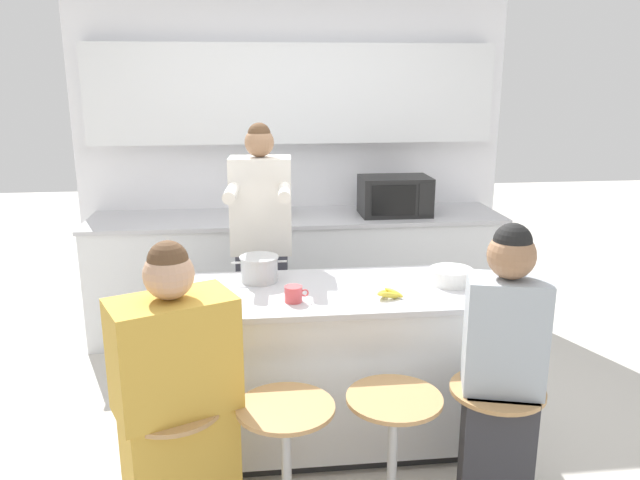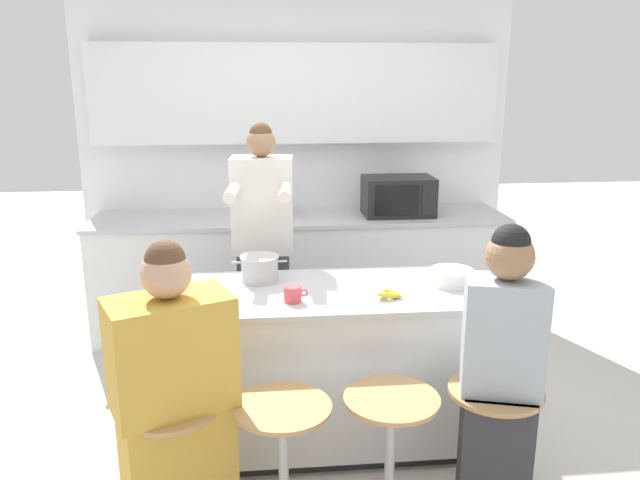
{
  "view_description": "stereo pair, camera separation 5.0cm",
  "coord_description": "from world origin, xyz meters",
  "px_view_note": "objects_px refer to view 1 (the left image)",
  "views": [
    {
      "loc": [
        -0.36,
        -3.06,
        1.97
      ],
      "look_at": [
        0.0,
        0.07,
        1.13
      ],
      "focal_mm": 35.0,
      "sensor_mm": 36.0,
      "label": 1
    },
    {
      "loc": [
        -0.31,
        -3.06,
        1.97
      ],
      "look_at": [
        0.0,
        0.07,
        1.13
      ],
      "focal_mm": 35.0,
      "sensor_mm": 36.0,
      "label": 2
    }
  ],
  "objects_px": {
    "cooking_pot": "(259,269)",
    "person_seated_near": "(501,384)",
    "bar_stool_rightmost": "(493,439)",
    "microwave": "(395,196)",
    "coffee_cup_near": "(294,294)",
    "fruit_bowl": "(451,276)",
    "potted_plant": "(277,198)",
    "person_cooking": "(262,263)",
    "bar_stool_center_left": "(286,459)",
    "person_wrapped_blanket": "(177,407)",
    "banana_bunch": "(389,294)",
    "bar_stool_center_right": "(393,449)",
    "bar_stool_leftmost": "(176,461)",
    "kitchen_island": "(322,366)"
  },
  "relations": [
    {
      "from": "kitchen_island",
      "to": "bar_stool_rightmost",
      "type": "xyz_separation_m",
      "value": [
        0.71,
        -0.67,
        -0.07
      ]
    },
    {
      "from": "bar_stool_rightmost",
      "to": "person_seated_near",
      "type": "relative_size",
      "value": 0.45
    },
    {
      "from": "bar_stool_leftmost",
      "to": "fruit_bowl",
      "type": "xyz_separation_m",
      "value": [
        1.41,
        0.69,
        0.55
      ]
    },
    {
      "from": "person_seated_near",
      "to": "fruit_bowl",
      "type": "xyz_separation_m",
      "value": [
        -0.02,
        0.69,
        0.28
      ]
    },
    {
      "from": "person_cooking",
      "to": "banana_bunch",
      "type": "bearing_deg",
      "value": -48.21
    },
    {
      "from": "microwave",
      "to": "coffee_cup_near",
      "type": "bearing_deg",
      "value": -117.87
    },
    {
      "from": "person_cooking",
      "to": "potted_plant",
      "type": "bearing_deg",
      "value": 85.72
    },
    {
      "from": "bar_stool_center_left",
      "to": "person_seated_near",
      "type": "height_order",
      "value": "person_seated_near"
    },
    {
      "from": "cooking_pot",
      "to": "person_seated_near",
      "type": "bearing_deg",
      "value": -39.25
    },
    {
      "from": "bar_stool_center_left",
      "to": "coffee_cup_near",
      "type": "bearing_deg",
      "value": 81.95
    },
    {
      "from": "person_wrapped_blanket",
      "to": "person_seated_near",
      "type": "height_order",
      "value": "person_seated_near"
    },
    {
      "from": "bar_stool_leftmost",
      "to": "potted_plant",
      "type": "height_order",
      "value": "potted_plant"
    },
    {
      "from": "fruit_bowl",
      "to": "potted_plant",
      "type": "height_order",
      "value": "potted_plant"
    },
    {
      "from": "bar_stool_leftmost",
      "to": "microwave",
      "type": "distance_m",
      "value": 2.75
    },
    {
      "from": "kitchen_island",
      "to": "banana_bunch",
      "type": "distance_m",
      "value": 0.58
    },
    {
      "from": "fruit_bowl",
      "to": "coffee_cup_near",
      "type": "bearing_deg",
      "value": -168.16
    },
    {
      "from": "cooking_pot",
      "to": "bar_stool_center_left",
      "type": "bearing_deg",
      "value": -84.63
    },
    {
      "from": "person_cooking",
      "to": "person_seated_near",
      "type": "relative_size",
      "value": 1.23
    },
    {
      "from": "person_wrapped_blanket",
      "to": "kitchen_island",
      "type": "bearing_deg",
      "value": 21.03
    },
    {
      "from": "microwave",
      "to": "bar_stool_leftmost",
      "type": "bearing_deg",
      "value": -123.21
    },
    {
      "from": "cooking_pot",
      "to": "potted_plant",
      "type": "bearing_deg",
      "value": 83.3
    },
    {
      "from": "cooking_pot",
      "to": "potted_plant",
      "type": "height_order",
      "value": "potted_plant"
    },
    {
      "from": "bar_stool_center_left",
      "to": "bar_stool_center_right",
      "type": "relative_size",
      "value": 1.0
    },
    {
      "from": "bar_stool_center_left",
      "to": "person_cooking",
      "type": "height_order",
      "value": "person_cooking"
    },
    {
      "from": "microwave",
      "to": "bar_stool_rightmost",
      "type": "bearing_deg",
      "value": -91.07
    },
    {
      "from": "person_wrapped_blanket",
      "to": "coffee_cup_near",
      "type": "relative_size",
      "value": 11.18
    },
    {
      "from": "bar_stool_leftmost",
      "to": "person_seated_near",
      "type": "bearing_deg",
      "value": -0.1
    },
    {
      "from": "kitchen_island",
      "to": "coffee_cup_near",
      "type": "relative_size",
      "value": 14.66
    },
    {
      "from": "bar_stool_leftmost",
      "to": "bar_stool_center_left",
      "type": "bearing_deg",
      "value": -4.99
    },
    {
      "from": "bar_stool_center_left",
      "to": "banana_bunch",
      "type": "relative_size",
      "value": 4.05
    },
    {
      "from": "person_cooking",
      "to": "fruit_bowl",
      "type": "height_order",
      "value": "person_cooking"
    },
    {
      "from": "cooking_pot",
      "to": "coffee_cup_near",
      "type": "bearing_deg",
      "value": -64.37
    },
    {
      "from": "person_wrapped_blanket",
      "to": "banana_bunch",
      "type": "height_order",
      "value": "person_wrapped_blanket"
    },
    {
      "from": "coffee_cup_near",
      "to": "fruit_bowl",
      "type": "bearing_deg",
      "value": 11.84
    },
    {
      "from": "fruit_bowl",
      "to": "potted_plant",
      "type": "bearing_deg",
      "value": 118.36
    },
    {
      "from": "bar_stool_center_left",
      "to": "potted_plant",
      "type": "distance_m",
      "value": 2.41
    },
    {
      "from": "potted_plant",
      "to": "fruit_bowl",
      "type": "bearing_deg",
      "value": -61.64
    },
    {
      "from": "bar_stool_rightmost",
      "to": "person_wrapped_blanket",
      "type": "height_order",
      "value": "person_wrapped_blanket"
    },
    {
      "from": "person_cooking",
      "to": "cooking_pot",
      "type": "bearing_deg",
      "value": -88.99
    },
    {
      "from": "person_wrapped_blanket",
      "to": "bar_stool_leftmost",
      "type": "bearing_deg",
      "value": 150.0
    },
    {
      "from": "person_seated_near",
      "to": "cooking_pot",
      "type": "bearing_deg",
      "value": 156.22
    },
    {
      "from": "bar_stool_leftmost",
      "to": "bar_stool_center_left",
      "type": "height_order",
      "value": "same"
    },
    {
      "from": "bar_stool_rightmost",
      "to": "fruit_bowl",
      "type": "bearing_deg",
      "value": 90.37
    },
    {
      "from": "bar_stool_center_right",
      "to": "bar_stool_leftmost",
      "type": "bearing_deg",
      "value": 178.86
    },
    {
      "from": "person_cooking",
      "to": "banana_bunch",
      "type": "xyz_separation_m",
      "value": [
        0.61,
        -0.8,
        0.06
      ]
    },
    {
      "from": "bar_stool_rightmost",
      "to": "potted_plant",
      "type": "distance_m",
      "value": 2.52
    },
    {
      "from": "bar_stool_leftmost",
      "to": "person_wrapped_blanket",
      "type": "xyz_separation_m",
      "value": [
        0.02,
        -0.0,
        0.26
      ]
    },
    {
      "from": "bar_stool_center_left",
      "to": "cooking_pot",
      "type": "distance_m",
      "value": 1.06
    },
    {
      "from": "person_cooking",
      "to": "potted_plant",
      "type": "xyz_separation_m",
      "value": [
        0.14,
        0.97,
        0.21
      ]
    },
    {
      "from": "coffee_cup_near",
      "to": "potted_plant",
      "type": "bearing_deg",
      "value": 89.8
    }
  ]
}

